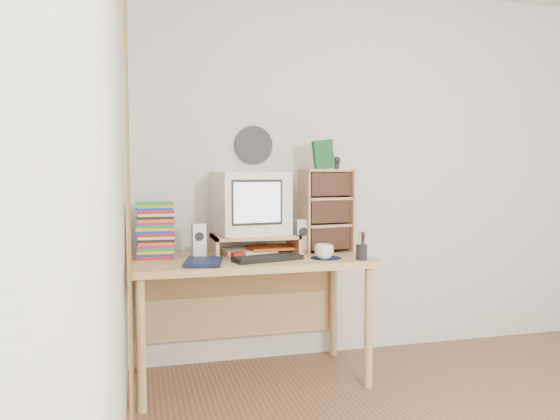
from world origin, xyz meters
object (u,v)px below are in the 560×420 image
mug (324,252)px  diary (185,260)px  keyboard (268,258)px  dvd_stack (156,233)px  desk (248,277)px  crt_monitor (252,203)px  cd_rack (326,210)px

mug → diary: size_ratio=0.45×
keyboard → mug: mug is taller
keyboard → dvd_stack: (-0.61, 0.26, 0.14)m
keyboard → diary: (-0.47, 0.00, 0.01)m
diary → desk: bearing=41.3°
dvd_stack → mug: (0.94, -0.30, -0.11)m
keyboard → dvd_stack: bearing=142.0°
desk → keyboard: size_ratio=3.48×
desk → crt_monitor: 0.46m
cd_rack → diary: cd_rack is taller
desk → mug: size_ratio=12.73×
crt_monitor → diary: 0.61m
dvd_stack → diary: size_ratio=1.22×
cd_rack → mug: (-0.12, -0.29, -0.22)m
keyboard → cd_rack: 0.57m
desk → dvd_stack: size_ratio=4.68×
diary → keyboard: bearing=11.8°
desk → crt_monitor: crt_monitor is taller
cd_rack → mug: bearing=-119.3°
cd_rack → diary: (-0.91, -0.25, -0.24)m
crt_monitor → mug: bearing=-52.3°
desk → diary: 0.48m
keyboard → dvd_stack: size_ratio=1.34×
desk → crt_monitor: size_ratio=3.44×
desk → diary: (-0.40, -0.22, 0.16)m
cd_rack → mug: cd_rack is taller
mug → diary: mug is taller
desk → mug: (0.40, -0.26, 0.18)m
dvd_stack → cd_rack: 1.06m
crt_monitor → dvd_stack: crt_monitor is taller
diary → mug: bearing=9.1°
cd_rack → diary: 0.97m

